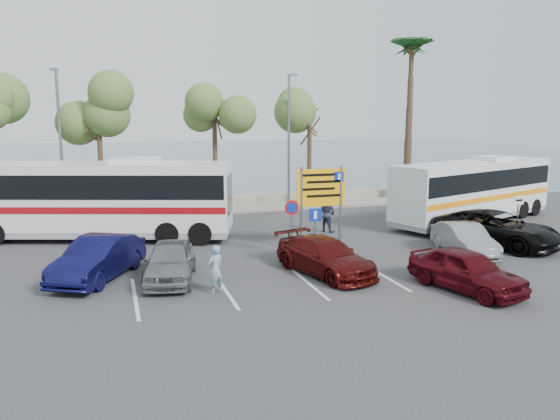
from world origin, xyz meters
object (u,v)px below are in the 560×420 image
object	(u,v)px
car_red	(466,270)
street_lamp_right	(289,134)
coach_bus_left	(98,202)
coach_bus_right	(474,192)
street_lamp_left	(60,137)
direction_sign	(321,194)
suv_black	(496,229)
car_maroon	(325,256)
car_silver_b	(464,240)
car_silver_a	(170,261)
pedestrian_near	(216,269)
car_blue	(98,258)
pedestrian_far	(327,213)

from	to	relation	value
car_red	street_lamp_right	bearing A→B (deg)	76.64
coach_bus_left	coach_bus_right	world-z (taller)	coach_bus_left
street_lamp_left	coach_bus_right	world-z (taller)	street_lamp_left
direction_sign	suv_black	bearing A→B (deg)	-12.42
coach_bus_left	car_maroon	size ratio (longest dim) A/B	2.75
car_maroon	car_silver_b	distance (m)	6.58
car_silver_a	car_silver_b	xyz separation A→B (m)	(12.02, -0.09, -0.04)
street_lamp_left	suv_black	size ratio (longest dim) A/B	1.45
street_lamp_right	pedestrian_near	distance (m)	16.97
car_silver_a	pedestrian_near	bearing A→B (deg)	-43.33
street_lamp_left	car_blue	distance (m)	12.76
coach_bus_right	car_red	xyz separation A→B (m)	(-7.71, -10.00, -0.93)
suv_black	pedestrian_far	bearing A→B (deg)	117.01
car_maroon	pedestrian_near	distance (m)	4.32
coach_bus_left	direction_sign	bearing A→B (deg)	-28.26
car_red	car_maroon	bearing A→B (deg)	124.47
car_maroon	street_lamp_right	bearing A→B (deg)	60.87
street_lamp_left	car_blue	bearing A→B (deg)	-81.05
pedestrian_far	car_red	bearing A→B (deg)	150.53
car_blue	street_lamp_left	bearing A→B (deg)	126.71
car_silver_a	street_lamp_left	bearing A→B (deg)	120.25
direction_sign	pedestrian_far	bearing A→B (deg)	63.37
car_silver_a	car_maroon	world-z (taller)	car_silver_a
coach_bus_right	car_red	size ratio (longest dim) A/B	2.78
street_lamp_right	car_silver_b	bearing A→B (deg)	-75.76
street_lamp_left	car_silver_b	xyz separation A→B (m)	(16.31, -13.04, -3.94)
car_blue	car_maroon	world-z (taller)	car_blue
car_silver_b	car_blue	bearing A→B (deg)	-172.95
coach_bus_right	street_lamp_right	bearing A→B (deg)	139.47
car_maroon	car_red	xyz separation A→B (m)	(3.72, -3.18, 0.04)
car_red	car_blue	bearing A→B (deg)	141.65
coach_bus_right	car_silver_b	size ratio (longest dim) A/B	2.86
street_lamp_left	direction_sign	world-z (taller)	street_lamp_left
direction_sign	coach_bus_left	size ratio (longest dim) A/B	0.29
street_lamp_left	street_lamp_right	size ratio (longest dim) A/B	1.00
coach_bus_left	suv_black	distance (m)	18.15
pedestrian_near	direction_sign	bearing A→B (deg)	-167.12
direction_sign	car_silver_a	xyz separation A→B (m)	(-6.71, -2.63, -1.73)
coach_bus_right	pedestrian_near	world-z (taller)	coach_bus_right
direction_sign	coach_bus_right	xyz separation A→B (m)	(10.21, 3.30, -0.80)
car_maroon	car_silver_b	world-z (taller)	same
direction_sign	car_maroon	size ratio (longest dim) A/B	0.79
street_lamp_right	car_maroon	distance (m)	14.75
car_blue	car_silver_b	world-z (taller)	car_blue
street_lamp_right	car_red	bearing A→B (deg)	-88.32
street_lamp_left	street_lamp_right	distance (m)	13.00
street_lamp_right	suv_black	distance (m)	13.85
street_lamp_right	car_red	xyz separation A→B (m)	(0.50, -17.02, -3.90)
coach_bus_left	car_maroon	distance (m)	11.64
suv_black	car_silver_b	size ratio (longest dim) A/B	1.39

